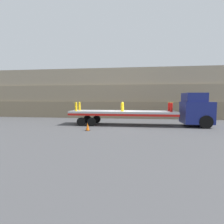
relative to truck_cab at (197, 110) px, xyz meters
name	(u,v)px	position (x,y,z in m)	size (l,w,h in m)	color
ground_plane	(122,125)	(-6.95, 0.00, -1.58)	(120.00, 120.00, 0.00)	#474749
rock_cliff	(126,93)	(-6.95, 7.19, 1.73)	(60.00, 3.30, 6.62)	#84755B
truck_cab	(197,110)	(0.00, 0.00, 0.00)	(2.51, 2.57, 3.12)	navy
flatbed_trailer	(118,113)	(-7.39, 0.00, -0.41)	(10.25, 2.51, 1.39)	#B2B2B7
fire_hydrant_yellow_near_0	(76,107)	(-11.47, -0.53, 0.23)	(0.29, 0.51, 0.85)	gold
fire_hydrant_yellow_far_0	(79,106)	(-11.47, 0.53, 0.23)	(0.29, 0.51, 0.85)	gold
fire_hydrant_yellow_near_1	(122,107)	(-6.95, -0.53, 0.23)	(0.29, 0.51, 0.85)	gold
fire_hydrant_yellow_far_1	(123,107)	(-6.95, 0.53, 0.23)	(0.29, 0.51, 0.85)	gold
fire_hydrant_red_near_2	(171,107)	(-2.42, -0.53, 0.23)	(0.29, 0.51, 0.85)	red
fire_hydrant_red_far_2	(169,107)	(-2.42, 0.53, 0.23)	(0.29, 0.51, 0.85)	red
cargo_strap_rear	(78,102)	(-11.47, 0.00, 0.67)	(0.05, 2.60, 0.01)	yellow
cargo_strap_middle	(122,102)	(-6.95, 0.00, 0.67)	(0.05, 2.60, 0.01)	yellow
cargo_strap_front	(170,102)	(-2.42, 0.00, 0.67)	(0.05, 2.60, 0.01)	yellow
traffic_cone	(88,127)	(-9.53, -3.38, -1.27)	(0.38, 0.38, 0.64)	black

